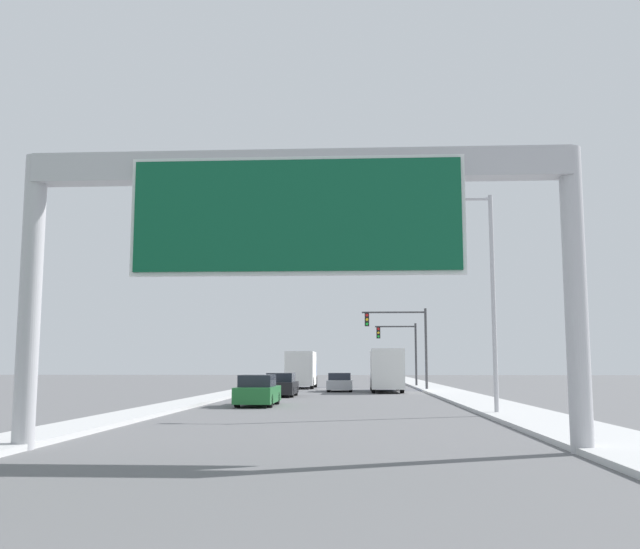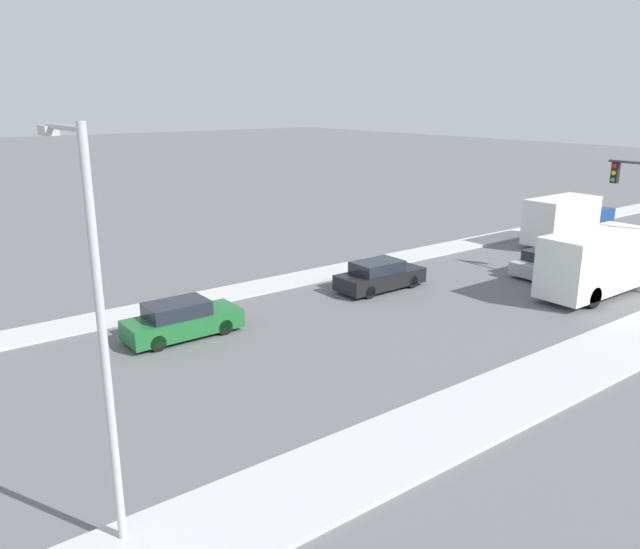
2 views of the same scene
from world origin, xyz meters
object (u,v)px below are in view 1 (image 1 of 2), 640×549
(car_near_center, at_px, (258,391))
(truck_box_primary, at_px, (386,370))
(street_lamp_right, at_px, (485,284))
(car_mid_center, at_px, (340,383))
(truck_box_secondary, at_px, (302,370))
(traffic_light_near_intersection, at_px, (405,334))
(traffic_light_mid_block, at_px, (402,344))
(sign_gantry, at_px, (297,219))
(car_near_left, at_px, (281,385))

(car_near_center, xyz_separation_m, truck_box_primary, (7.00, 18.93, 0.90))
(street_lamp_right, bearing_deg, car_mid_center, 104.07)
(truck_box_secondary, xyz_separation_m, traffic_light_near_intersection, (8.64, -5.45, 2.80))
(truck_box_primary, relative_size, street_lamp_right, 1.00)
(truck_box_primary, distance_m, traffic_light_mid_block, 13.06)
(truck_box_primary, height_order, street_lamp_right, street_lamp_right)
(car_mid_center, distance_m, street_lamp_right, 27.26)
(traffic_light_near_intersection, bearing_deg, traffic_light_mid_block, 87.81)
(traffic_light_mid_block, bearing_deg, sign_gantry, -96.28)
(car_near_center, height_order, traffic_light_mid_block, traffic_light_mid_block)
(car_mid_center, height_order, street_lamp_right, street_lamp_right)
(truck_box_primary, relative_size, truck_box_secondary, 1.22)
(car_mid_center, bearing_deg, truck_box_secondary, 115.68)
(sign_gantry, relative_size, traffic_light_near_intersection, 2.08)
(truck_box_secondary, bearing_deg, car_near_left, -90.00)
(truck_box_primary, bearing_deg, car_mid_center, 166.03)
(traffic_light_mid_block, bearing_deg, street_lamp_right, -88.46)
(truck_box_primary, bearing_deg, truck_box_secondary, 130.66)
(car_mid_center, height_order, traffic_light_mid_block, traffic_light_mid_block)
(car_near_center, relative_size, traffic_light_near_intersection, 0.72)
(car_near_left, bearing_deg, car_near_center, -90.00)
(car_mid_center, relative_size, car_near_left, 0.96)
(sign_gantry, xyz_separation_m, car_near_center, (-3.50, 18.49, -4.71))
(car_near_center, relative_size, truck_box_secondary, 0.64)
(car_near_left, distance_m, traffic_light_mid_block, 23.04)
(car_near_left, height_order, traffic_light_mid_block, traffic_light_mid_block)
(sign_gantry, height_order, traffic_light_mid_block, sign_gantry)
(truck_box_secondary, bearing_deg, sign_gantry, -85.61)
(car_mid_center, xyz_separation_m, traffic_light_near_intersection, (5.14, 1.82, 3.73))
(traffic_light_near_intersection, bearing_deg, truck_box_secondary, 147.73)
(car_near_center, height_order, street_lamp_right, street_lamp_right)
(truck_box_secondary, height_order, street_lamp_right, street_lamp_right)
(truck_box_primary, distance_m, street_lamp_right, 25.64)
(car_mid_center, distance_m, traffic_light_near_intersection, 6.60)
(sign_gantry, height_order, truck_box_secondary, sign_gantry)
(truck_box_secondary, relative_size, traffic_light_mid_block, 1.24)
(car_near_center, relative_size, truck_box_primary, 0.52)
(traffic_light_near_intersection, bearing_deg, car_mid_center, -160.44)
(car_mid_center, distance_m, traffic_light_mid_block, 13.45)
(sign_gantry, relative_size, car_near_left, 2.87)
(traffic_light_mid_block, bearing_deg, truck_box_primary, -99.03)
(car_near_left, bearing_deg, sign_gantry, -83.16)
(car_near_left, xyz_separation_m, truck_box_secondary, (0.00, 16.41, 0.89))
(truck_box_primary, distance_m, traffic_light_near_intersection, 4.21)
(car_mid_center, height_order, truck_box_secondary, truck_box_secondary)
(sign_gantry, bearing_deg, truck_box_secondary, 94.39)
(car_mid_center, xyz_separation_m, car_near_left, (-3.50, -9.13, 0.04))
(car_near_center, relative_size, street_lamp_right, 0.52)
(truck_box_primary, xyz_separation_m, traffic_light_near_intersection, (1.64, 2.70, 2.79))
(car_near_left, height_order, traffic_light_near_intersection, traffic_light_near_intersection)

